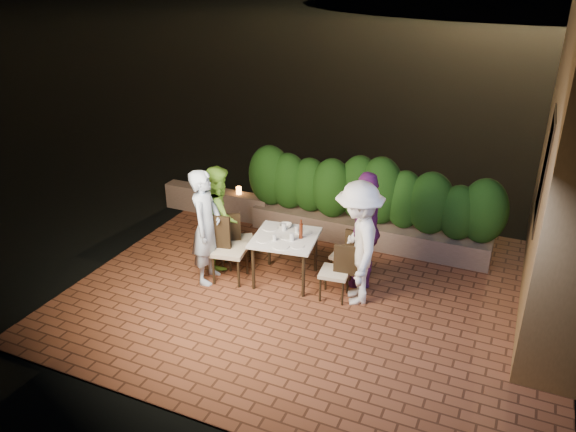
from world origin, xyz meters
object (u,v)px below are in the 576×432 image
Objects in this scene: chair_left_back at (240,240)px; chair_right_back at (346,254)px; chair_left_front at (230,249)px; diner_green at (220,216)px; diner_white at (358,244)px; dining_table at (285,258)px; diner_blue at (206,227)px; chair_right_front at (335,271)px; bowl at (286,225)px; beer_bottle at (301,229)px; parapet_lamp at (239,190)px; diner_purple at (366,229)px.

chair_left_back reaches higher than chair_right_back.
diner_green reaches higher than chair_left_front.
chair_left_back is 0.50× the size of diner_white.
diner_blue is (-1.10, -0.46, 0.53)m from dining_table.
chair_right_back is at bearing -94.23° from chair_right_front.
bowl is 0.22× the size of chair_right_back.
beer_bottle is 0.18× the size of diner_green.
beer_bottle reaches higher than chair_left_back.
chair_right_front is at bearing -41.21° from chair_left_back.
bowl is 0.95m from chair_left_front.
bowl is at bearing 34.23° from chair_left_front.
diner_white is (1.95, 0.23, 0.39)m from chair_left_front.
chair_right_back reaches higher than dining_table.
diner_white is at bearing -32.17° from parapet_lamp.
beer_bottle is 0.17× the size of diner_blue.
beer_bottle is at bearing 10.20° from chair_left_front.
chair_left_front reaches higher than chair_right_back.
diner_purple reaches higher than diner_green.
diner_green reaches higher than beer_bottle.
chair_left_back is 6.59× the size of parapet_lamp.
bowl reaches higher than parapet_lamp.
beer_bottle is at bearing -84.07° from diner_purple.
diner_white reaches higher than diner_blue.
chair_left_back is at bearing 171.87° from dining_table.
chair_right_back is at bearing 25.76° from dining_table.
diner_green reaches higher than parapet_lamp.
bowl is at bearing -107.34° from diner_green.
chair_right_front is at bearing -11.14° from dining_table.
diner_blue is at bearing 30.45° from chair_right_back.
chair_left_front is 0.64× the size of diner_green.
parapet_lamp is (-2.85, 1.30, -0.34)m from diner_purple.
diner_purple reaches higher than diner_blue.
chair_right_front reaches higher than chair_right_back.
chair_left_front reaches higher than dining_table.
diner_white is at bearing -90.73° from diner_blue.
diner_green reaches higher than bowl.
chair_left_front reaches higher than chair_left_back.
diner_green is at bearing -99.67° from diner_purple.
diner_white is (0.32, -0.50, 0.49)m from chair_right_back.
beer_bottle reaches higher than chair_right_front.
diner_blue is at bearing -143.99° from chair_left_back.
bowl is 0.10× the size of diner_white.
chair_right_front is 2.03m from diner_blue.
dining_table is 1.31m from diner_purple.
chair_left_back is 0.51× the size of diner_purple.
diner_white is (1.29, -0.40, 0.15)m from bowl.
chair_right_front is (1.65, 0.16, -0.09)m from chair_left_front.
diner_blue is 12.90× the size of parapet_lamp.
diner_white is at bearing -171.84° from chair_right_front.
diner_purple reaches higher than dining_table.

